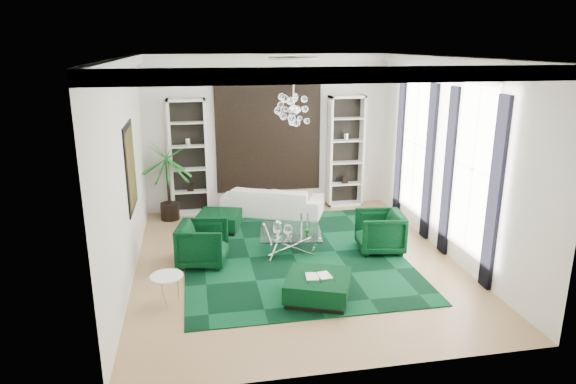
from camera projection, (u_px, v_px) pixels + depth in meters
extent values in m
cube|color=tan|center=(296.00, 262.00, 9.87)|extent=(6.00, 7.00, 0.02)
cube|color=white|center=(297.00, 57.00, 8.80)|extent=(6.00, 7.00, 0.02)
cube|color=silver|center=(268.00, 133.00, 12.65)|extent=(6.00, 0.02, 3.80)
cube|color=silver|center=(356.00, 232.00, 6.02)|extent=(6.00, 0.02, 3.80)
cube|color=silver|center=(125.00, 172.00, 8.80)|extent=(0.02, 7.00, 3.80)
cube|color=silver|center=(449.00, 158.00, 9.87)|extent=(0.02, 7.00, 3.80)
cylinder|color=white|center=(294.00, 59.00, 9.09)|extent=(0.90, 0.90, 0.05)
cube|color=black|center=(268.00, 133.00, 12.60)|extent=(2.50, 0.06, 2.80)
cube|color=black|center=(131.00, 167.00, 9.39)|extent=(0.04, 1.30, 1.60)
cube|color=white|center=(473.00, 169.00, 9.02)|extent=(0.03, 1.10, 2.90)
cube|color=black|center=(495.00, 195.00, 8.34)|extent=(0.07, 0.30, 3.25)
cube|color=black|center=(449.00, 173.00, 9.82)|extent=(0.07, 0.30, 3.25)
cube|color=white|center=(416.00, 144.00, 11.28)|extent=(0.03, 1.10, 2.90)
cube|color=black|center=(429.00, 163.00, 10.61)|extent=(0.07, 0.30, 3.25)
cube|color=black|center=(400.00, 148.00, 12.08)|extent=(0.07, 0.30, 3.25)
cube|color=black|center=(293.00, 255.00, 10.15)|extent=(4.20, 5.00, 0.02)
imported|color=white|center=(273.00, 201.00, 12.46)|extent=(2.57, 1.79, 0.70)
imported|color=black|center=(203.00, 244.00, 9.63)|extent=(1.05, 1.03, 0.81)
imported|color=black|center=(380.00, 232.00, 10.25)|extent=(1.00, 0.98, 0.81)
cube|color=black|center=(219.00, 222.00, 11.46)|extent=(1.11, 1.11, 0.40)
cube|color=black|center=(318.00, 288.00, 8.36)|extent=(1.30, 1.30, 0.40)
cube|color=white|center=(318.00, 276.00, 8.30)|extent=(0.42, 0.28, 0.03)
cylinder|color=white|center=(168.00, 291.00, 8.15)|extent=(0.58, 0.58, 0.50)
imported|color=#19671E|center=(308.00, 229.00, 10.05)|extent=(0.15, 0.14, 0.24)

